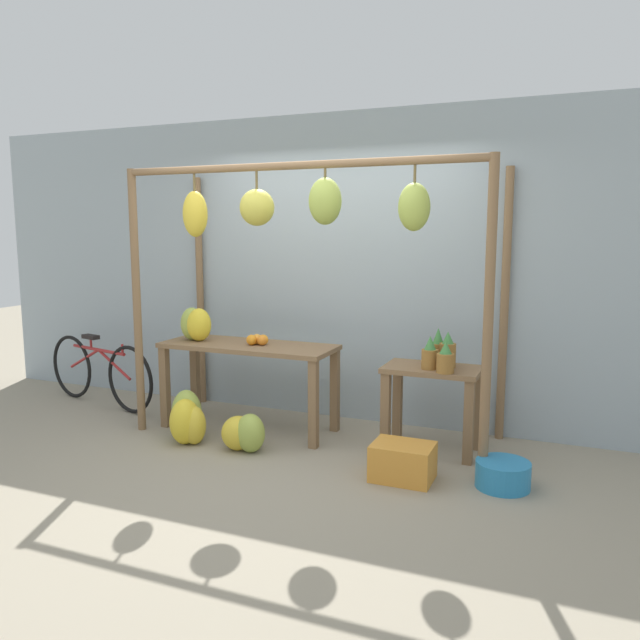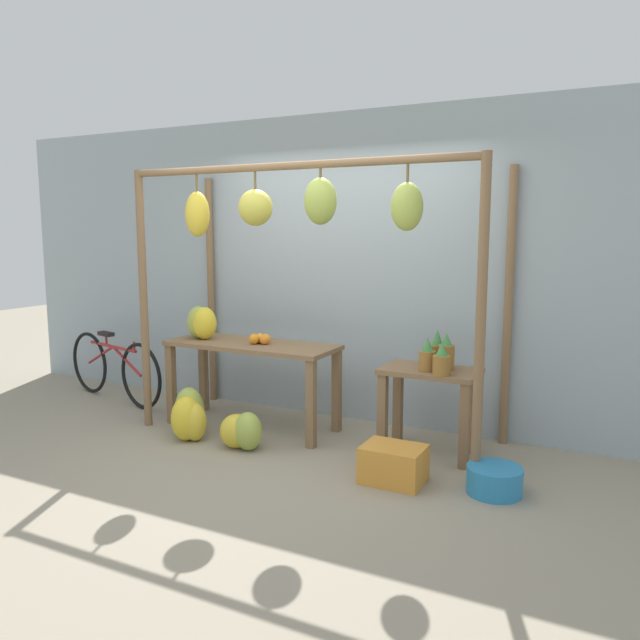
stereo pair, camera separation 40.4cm
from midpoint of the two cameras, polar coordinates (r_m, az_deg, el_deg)
The scene contains 13 objects.
ground_plane at distance 4.80m, azimuth -2.59°, elevation -13.27°, with size 20.00×20.00×0.00m, color gray.
shop_wall_back at distance 5.76m, azimuth 4.45°, elevation 4.67°, with size 8.00×0.08×2.80m.
stall_awning at distance 4.94m, azimuth 0.64°, elevation 7.19°, with size 3.03×1.13×2.26m.
display_table_main at distance 5.54m, azimuth -4.19°, elevation -3.44°, with size 1.55×0.58×0.77m.
display_table_side at distance 5.01m, azimuth 12.31°, elevation -6.49°, with size 0.75×0.45×0.69m.
banana_pile_on_table at distance 5.74m, azimuth -8.80°, elevation -0.27°, with size 0.35×0.28×0.30m.
orange_pile at distance 5.46m, azimuth -3.37°, elevation -1.75°, with size 0.18×0.16×0.09m.
pineapple_cluster at distance 4.90m, azimuth 13.09°, elevation -3.20°, with size 0.27×0.39×0.30m.
banana_pile_ground_left at distance 5.42m, azimuth -9.75°, elevation -8.65°, with size 0.48×0.46×0.42m.
banana_pile_ground_right at distance 5.12m, azimuth -4.88°, elevation -10.11°, with size 0.43×0.33×0.31m.
fruit_crate_white at distance 4.54m, azimuth 9.34°, elevation -12.90°, with size 0.43×0.32×0.26m.
blue_bucket at distance 4.53m, azimuth 18.22°, elevation -13.77°, with size 0.37×0.37×0.18m.
parked_bicycle at distance 6.74m, azimuth -16.72°, elevation -4.18°, with size 1.60×0.41×0.71m.
Camera 2 is at (2.40, -3.78, 1.76)m, focal length 35.00 mm.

